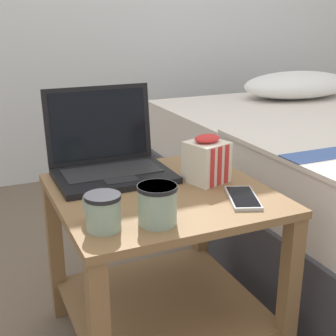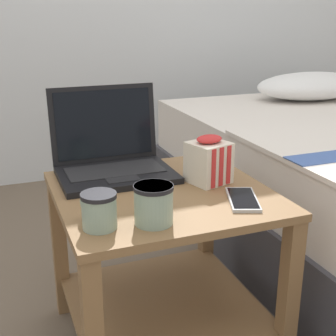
# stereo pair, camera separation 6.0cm
# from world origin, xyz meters

# --- Properties ---
(bedside_table) EXTENTS (0.58, 0.56, 0.49)m
(bedside_table) POSITION_xyz_m (0.00, 0.00, 0.32)
(bedside_table) COLOR olive
(bedside_table) RESTS_ON ground_plane
(laptop) EXTENTS (0.34, 0.28, 0.26)m
(laptop) POSITION_xyz_m (-0.09, 0.19, 0.54)
(laptop) COLOR black
(laptop) RESTS_ON bedside_table
(mug_front_left) EXTENTS (0.08, 0.12, 0.09)m
(mug_front_left) POSITION_xyz_m (-0.22, -0.17, 0.54)
(mug_front_left) COLOR #8CA593
(mug_front_left) RESTS_ON bedside_table
(mug_front_right) EXTENTS (0.11, 0.12, 0.10)m
(mug_front_right) POSITION_xyz_m (-0.09, -0.19, 0.55)
(mug_front_right) COLOR #8CA593
(mug_front_right) RESTS_ON bedside_table
(snack_bag) EXTENTS (0.13, 0.13, 0.14)m
(snack_bag) POSITION_xyz_m (0.15, 0.02, 0.56)
(snack_bag) COLOR silver
(snack_bag) RESTS_ON bedside_table
(cell_phone) EXTENTS (0.13, 0.17, 0.01)m
(cell_phone) POSITION_xyz_m (0.17, -0.15, 0.50)
(cell_phone) COLOR #B7BABC
(cell_phone) RESTS_ON bedside_table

